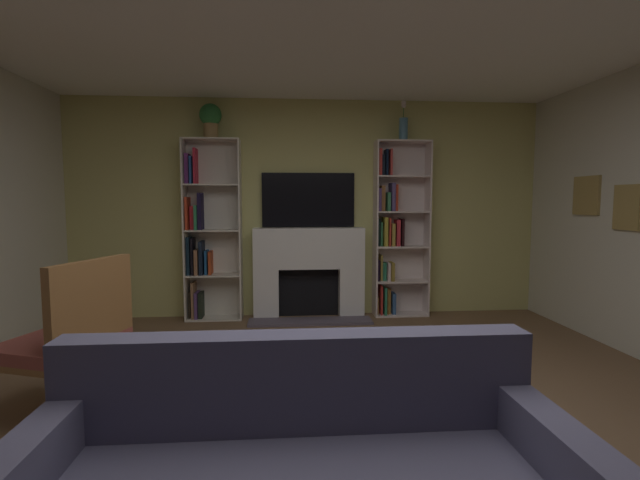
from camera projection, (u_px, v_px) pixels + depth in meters
The scene contains 9 objects.
ground_plane at pixel (337, 446), 2.58m from camera, with size 7.23×7.23×0.00m, color brown.
wall_back_accent at pixel (308, 209), 5.49m from camera, with size 5.75×0.06×2.59m, color tan.
fireplace at pixel (309, 269), 5.40m from camera, with size 1.41×0.55×1.07m.
tv at pixel (308, 200), 5.42m from camera, with size 1.10×0.06×0.64m, color black.
bookshelf_left at pixel (207, 235), 5.29m from camera, with size 0.65×0.27×2.10m.
bookshelf_right at pixel (395, 231), 5.47m from camera, with size 0.65×0.26×2.10m.
potted_plant at pixel (211, 118), 5.13m from camera, with size 0.25×0.25×0.39m.
vase_with_flowers at pixel (403, 126), 5.31m from camera, with size 0.10×0.10×0.47m.
armchair at pixel (71, 335), 2.93m from camera, with size 0.76×0.83×1.02m.
Camera 1 is at (-0.29, -2.45, 1.40)m, focal length 25.42 mm.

